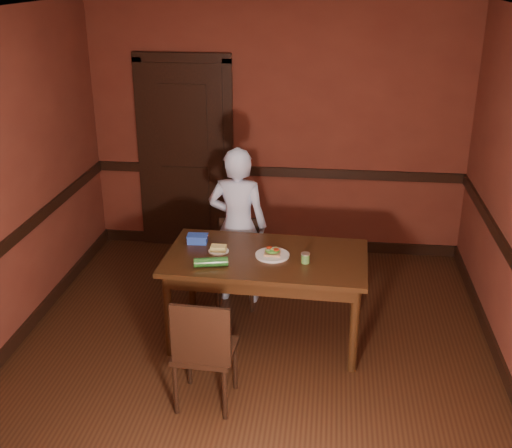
% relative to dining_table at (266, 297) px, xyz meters
% --- Properties ---
extents(floor, '(4.00, 4.50, 0.01)m').
position_rel_dining_table_xyz_m(floor, '(-0.08, -0.35, -0.39)').
color(floor, black).
rests_on(floor, ground).
extents(ceiling, '(4.00, 4.50, 0.01)m').
position_rel_dining_table_xyz_m(ceiling, '(-0.08, -0.35, 2.31)').
color(ceiling, silver).
rests_on(ceiling, ground).
extents(wall_back, '(4.00, 0.02, 2.70)m').
position_rel_dining_table_xyz_m(wall_back, '(-0.08, 1.90, 0.96)').
color(wall_back, maroon).
rests_on(wall_back, ground).
extents(wall_front, '(4.00, 0.02, 2.70)m').
position_rel_dining_table_xyz_m(wall_front, '(-0.08, -2.60, 0.96)').
color(wall_front, maroon).
rests_on(wall_front, ground).
extents(dado_back, '(4.00, 0.03, 0.10)m').
position_rel_dining_table_xyz_m(dado_back, '(-0.08, 1.88, 0.51)').
color(dado_back, black).
rests_on(dado_back, ground).
extents(dado_left, '(0.03, 4.50, 0.10)m').
position_rel_dining_table_xyz_m(dado_left, '(-2.07, -0.35, 0.51)').
color(dado_left, black).
rests_on(dado_left, ground).
extents(baseboard_back, '(4.00, 0.03, 0.12)m').
position_rel_dining_table_xyz_m(baseboard_back, '(-0.08, 1.88, -0.33)').
color(baseboard_back, black).
rests_on(baseboard_back, ground).
extents(baseboard_left, '(0.03, 4.50, 0.12)m').
position_rel_dining_table_xyz_m(baseboard_left, '(-2.07, -0.35, -0.33)').
color(baseboard_left, black).
rests_on(baseboard_left, ground).
extents(baseboard_right, '(0.03, 4.50, 0.12)m').
position_rel_dining_table_xyz_m(baseboard_right, '(1.90, -0.35, -0.33)').
color(baseboard_right, black).
rests_on(baseboard_right, ground).
extents(door, '(1.05, 0.07, 2.20)m').
position_rel_dining_table_xyz_m(door, '(-1.08, 1.86, 0.71)').
color(door, black).
rests_on(door, ground).
extents(dining_table, '(1.68, 0.98, 0.77)m').
position_rel_dining_table_xyz_m(dining_table, '(0.00, 0.00, 0.00)').
color(dining_table, black).
rests_on(dining_table, floor).
extents(chair_far, '(0.39, 0.39, 0.80)m').
position_rel_dining_table_xyz_m(chair_far, '(-0.34, 0.56, 0.01)').
color(chair_far, black).
rests_on(chair_far, floor).
extents(chair_near, '(0.44, 0.44, 0.89)m').
position_rel_dining_table_xyz_m(chair_near, '(-0.34, -0.92, 0.06)').
color(chair_near, black).
rests_on(chair_near, floor).
extents(person, '(0.57, 0.39, 1.50)m').
position_rel_dining_table_xyz_m(person, '(-0.33, 0.66, 0.36)').
color(person, silver).
rests_on(person, floor).
extents(sandwich_plate, '(0.28, 0.28, 0.07)m').
position_rel_dining_table_xyz_m(sandwich_plate, '(0.05, -0.00, 0.41)').
color(sandwich_plate, silver).
rests_on(sandwich_plate, dining_table).
extents(sauce_jar, '(0.07, 0.07, 0.08)m').
position_rel_dining_table_xyz_m(sauce_jar, '(0.32, -0.10, 0.43)').
color(sauce_jar, '#4C833C').
rests_on(sauce_jar, dining_table).
extents(cheese_saucer, '(0.17, 0.17, 0.05)m').
position_rel_dining_table_xyz_m(cheese_saucer, '(-0.40, 0.03, 0.41)').
color(cheese_saucer, silver).
rests_on(cheese_saucer, dining_table).
extents(food_tub, '(0.18, 0.13, 0.07)m').
position_rel_dining_table_xyz_m(food_tub, '(-0.61, 0.19, 0.42)').
color(food_tub, blue).
rests_on(food_tub, dining_table).
extents(wrapped_veg, '(0.28, 0.14, 0.08)m').
position_rel_dining_table_xyz_m(wrapped_veg, '(-0.41, -0.25, 0.42)').
color(wrapped_veg, '#1E541C').
rests_on(wrapped_veg, dining_table).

